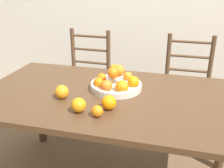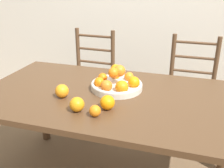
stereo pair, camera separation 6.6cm
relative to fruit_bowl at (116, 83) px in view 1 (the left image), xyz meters
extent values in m
cube|color=#4C331E|center=(0.00, -0.09, -0.06)|extent=(1.72, 0.95, 0.03)
cylinder|color=#4C331E|center=(-0.78, 0.30, -0.43)|extent=(0.07, 0.07, 0.70)
cylinder|color=beige|center=(0.00, 0.01, -0.03)|extent=(0.34, 0.34, 0.04)
torus|color=beige|center=(0.00, 0.01, -0.01)|extent=(0.34, 0.34, 0.02)
sphere|color=orange|center=(0.12, 0.00, 0.02)|extent=(0.08, 0.08, 0.08)
sphere|color=orange|center=(0.06, 0.11, 0.01)|extent=(0.06, 0.06, 0.06)
sphere|color=orange|center=(-0.04, 0.12, 0.01)|extent=(0.06, 0.06, 0.06)
sphere|color=orange|center=(-0.11, 0.04, 0.01)|extent=(0.06, 0.06, 0.06)
sphere|color=orange|center=(-0.10, -0.05, 0.01)|extent=(0.07, 0.07, 0.07)
sphere|color=orange|center=(-0.04, -0.11, 0.02)|extent=(0.08, 0.08, 0.08)
sphere|color=orange|center=(0.06, -0.09, 0.02)|extent=(0.08, 0.08, 0.08)
sphere|color=orange|center=(0.02, 0.01, 0.09)|extent=(0.08, 0.08, 0.08)
sphere|color=orange|center=(-0.02, 0.05, 0.08)|extent=(0.07, 0.07, 0.07)
sphere|color=orange|center=(-0.01, -0.03, 0.08)|extent=(0.07, 0.07, 0.07)
sphere|color=orange|center=(-0.01, -0.38, -0.01)|extent=(0.06, 0.06, 0.06)
sphere|color=orange|center=(-0.29, -0.22, 0.00)|extent=(0.08, 0.08, 0.08)
sphere|color=orange|center=(0.03, -0.29, 0.00)|extent=(0.08, 0.08, 0.08)
sphere|color=orange|center=(-0.12, -0.36, 0.00)|extent=(0.08, 0.08, 0.08)
cylinder|color=#513823|center=(-0.68, 0.50, -0.54)|extent=(0.04, 0.04, 0.48)
cylinder|color=#513823|center=(-0.30, 0.49, -0.54)|extent=(0.04, 0.04, 0.48)
cylinder|color=#513823|center=(-0.67, 0.86, -0.30)|extent=(0.04, 0.04, 0.96)
cylinder|color=#513823|center=(-0.29, 0.85, -0.30)|extent=(0.04, 0.04, 0.96)
cube|color=#513823|center=(-0.48, 0.67, -0.29)|extent=(0.44, 0.42, 0.04)
cylinder|color=#513823|center=(-0.48, 0.85, -0.16)|extent=(0.38, 0.04, 0.02)
cylinder|color=#513823|center=(-0.48, 0.85, -0.02)|extent=(0.38, 0.04, 0.02)
cylinder|color=#513823|center=(-0.48, 0.85, 0.11)|extent=(0.38, 0.04, 0.02)
cylinder|color=#513823|center=(0.29, 0.50, -0.54)|extent=(0.04, 0.04, 0.48)
cylinder|color=#513823|center=(0.67, 0.49, -0.54)|extent=(0.04, 0.04, 0.48)
cylinder|color=#513823|center=(0.29, 0.86, -0.30)|extent=(0.04, 0.04, 0.96)
cylinder|color=#513823|center=(0.67, 0.85, -0.30)|extent=(0.04, 0.04, 0.96)
cube|color=#513823|center=(0.48, 0.67, -0.29)|extent=(0.42, 0.40, 0.04)
cylinder|color=#513823|center=(0.48, 0.85, -0.16)|extent=(0.38, 0.03, 0.02)
cylinder|color=#513823|center=(0.48, 0.85, -0.02)|extent=(0.38, 0.03, 0.02)
cylinder|color=#513823|center=(0.48, 0.85, 0.11)|extent=(0.38, 0.03, 0.02)
camera|label=1|loc=(0.38, -1.56, 0.65)|focal=42.00mm
camera|label=2|loc=(0.45, -1.54, 0.65)|focal=42.00mm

